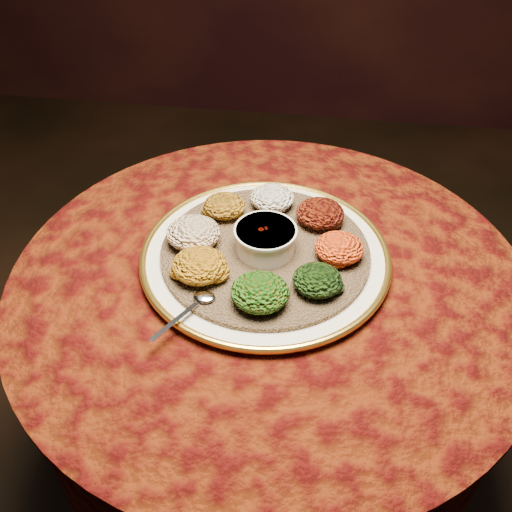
# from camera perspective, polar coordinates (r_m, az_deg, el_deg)

# --- Properties ---
(table) EXTENTS (0.96, 0.96, 0.73)m
(table) POSITION_cam_1_polar(r_m,az_deg,el_deg) (1.18, 1.22, -8.10)
(table) COLOR black
(table) RESTS_ON ground
(platter) EXTENTS (0.54, 0.54, 0.02)m
(platter) POSITION_cam_1_polar(r_m,az_deg,el_deg) (1.07, 0.92, 0.02)
(platter) COLOR silver
(platter) RESTS_ON table
(injera) EXTENTS (0.39, 0.39, 0.01)m
(injera) POSITION_cam_1_polar(r_m,az_deg,el_deg) (1.06, 0.93, 0.45)
(injera) COLOR olive
(injera) RESTS_ON platter
(stew_bowl) EXTENTS (0.12, 0.12, 0.05)m
(stew_bowl) POSITION_cam_1_polar(r_m,az_deg,el_deg) (1.04, 0.95, 1.81)
(stew_bowl) COLOR silver
(stew_bowl) RESTS_ON injera
(spoon) EXTENTS (0.09, 0.12, 0.01)m
(spoon) POSITION_cam_1_polar(r_m,az_deg,el_deg) (0.96, -5.63, -4.46)
(spoon) COLOR silver
(spoon) RESTS_ON injera
(portion_ayib) EXTENTS (0.09, 0.08, 0.04)m
(portion_ayib) POSITION_cam_1_polar(r_m,az_deg,el_deg) (1.15, 1.63, 5.85)
(portion_ayib) COLOR white
(portion_ayib) RESTS_ON injera
(portion_kitfo) EXTENTS (0.09, 0.09, 0.05)m
(portion_kitfo) POSITION_cam_1_polar(r_m,az_deg,el_deg) (1.12, 6.43, 4.29)
(portion_kitfo) COLOR black
(portion_kitfo) RESTS_ON injera
(portion_tikil) EXTENTS (0.09, 0.09, 0.04)m
(portion_tikil) POSITION_cam_1_polar(r_m,az_deg,el_deg) (1.04, 8.31, 0.80)
(portion_tikil) COLOR #A85A0E
(portion_tikil) RESTS_ON injera
(portion_gomen) EXTENTS (0.09, 0.08, 0.04)m
(portion_gomen) POSITION_cam_1_polar(r_m,az_deg,el_deg) (0.98, 6.15, -2.41)
(portion_gomen) COLOR black
(portion_gomen) RESTS_ON injera
(portion_mixveg) EXTENTS (0.10, 0.09, 0.05)m
(portion_mixveg) POSITION_cam_1_polar(r_m,az_deg,el_deg) (0.95, 0.39, -3.63)
(portion_mixveg) COLOR #992209
(portion_mixveg) RESTS_ON injera
(portion_kik) EXTENTS (0.10, 0.09, 0.05)m
(portion_kik) POSITION_cam_1_polar(r_m,az_deg,el_deg) (1.00, -5.68, -0.94)
(portion_kik) COLOR #B1620F
(portion_kik) RESTS_ON injera
(portion_timatim) EXTENTS (0.10, 0.10, 0.05)m
(portion_timatim) POSITION_cam_1_polar(r_m,az_deg,el_deg) (1.07, -6.28, 2.30)
(portion_timatim) COLOR maroon
(portion_timatim) RESTS_ON injera
(portion_shiro) EXTENTS (0.08, 0.08, 0.04)m
(portion_shiro) POSITION_cam_1_polar(r_m,az_deg,el_deg) (1.13, -3.18, 5.04)
(portion_shiro) COLOR #A16713
(portion_shiro) RESTS_ON injera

